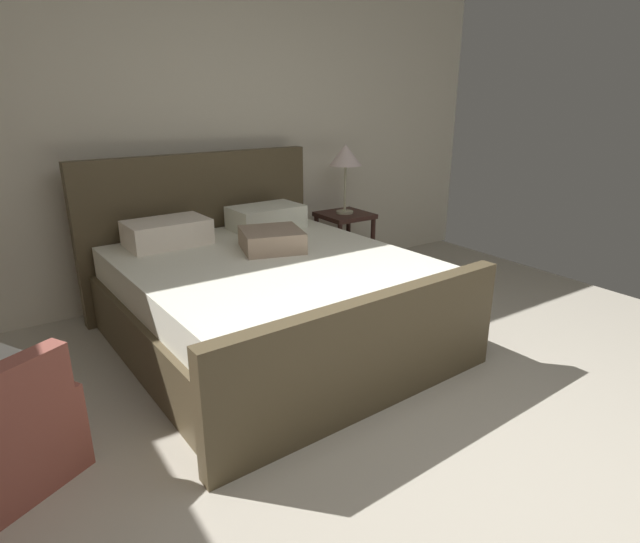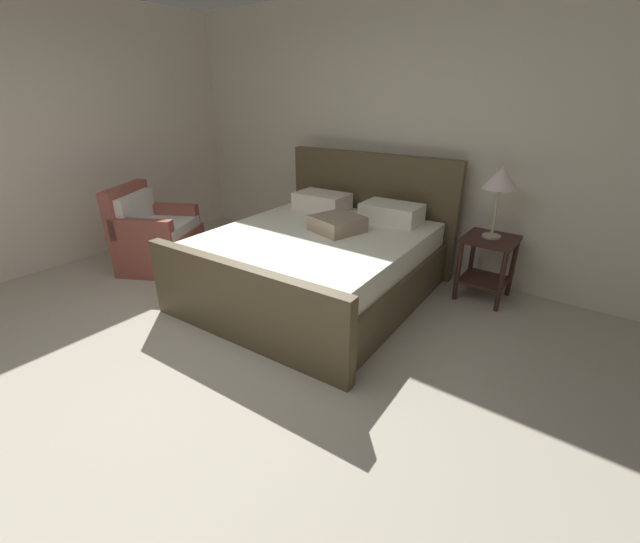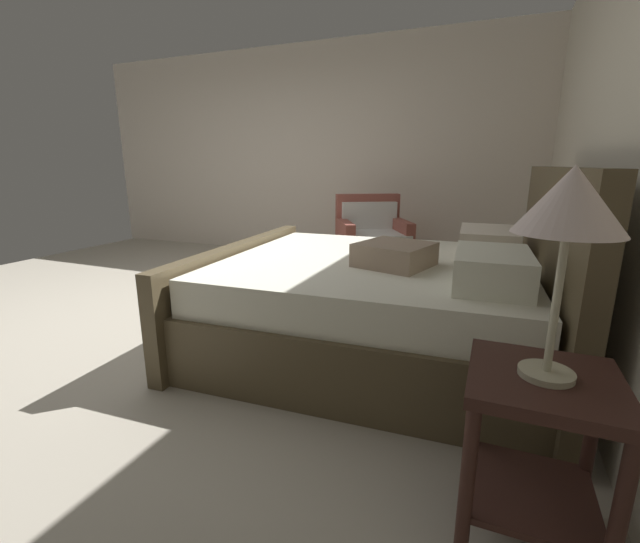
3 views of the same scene
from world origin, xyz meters
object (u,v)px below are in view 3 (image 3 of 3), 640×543
at_px(armchair, 372,246).
at_px(bed, 383,300).
at_px(nightstand_right, 537,433).
at_px(table_lamp_right, 570,207).

bearing_deg(armchair, bed, 17.90).
bearing_deg(nightstand_right, armchair, -155.58).
height_order(bed, table_lamp_right, table_lamp_right).
bearing_deg(nightstand_right, bed, -147.47).
height_order(nightstand_right, armchair, armchair).
bearing_deg(bed, armchair, -162.10).
distance_m(bed, armchair, 1.90).
relative_size(bed, armchair, 2.26).
relative_size(bed, nightstand_right, 3.72).
bearing_deg(armchair, table_lamp_right, 24.42).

